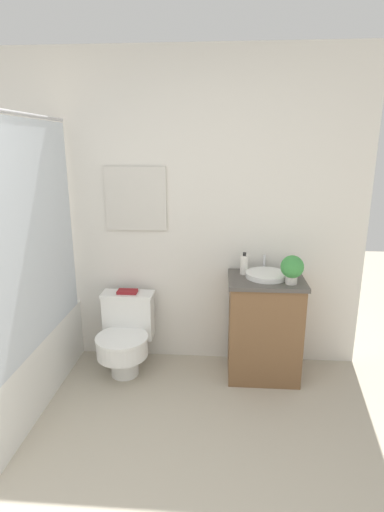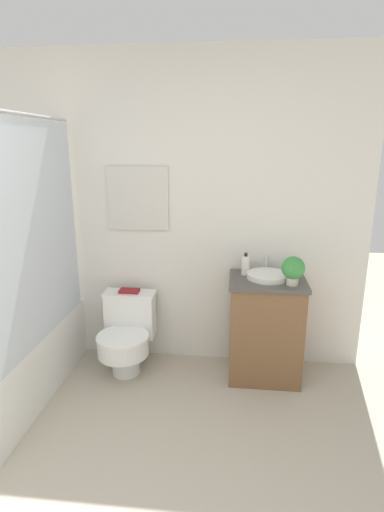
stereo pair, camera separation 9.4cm
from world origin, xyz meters
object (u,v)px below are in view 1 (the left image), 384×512
Objects in this scene: toilet at (125,334)px; book_on_tank at (127,292)px; sink at (266,275)px; soap_bottle at (244,265)px; potted_plant at (292,268)px.

toilet is 3.91× the size of book_on_tank.
sink is at bearing 2.54° from toilet.
book_on_tank is (-0.94, 0.01, -0.25)m from soap_bottle.
book_on_tank is at bearing 179.47° from soap_bottle.
soap_bottle is (0.94, 0.12, 0.57)m from toilet.
potted_plant is 1.32m from book_on_tank.
potted_plant is (0.17, -0.13, 0.10)m from sink.
sink is at bearing -23.65° from soap_bottle.
potted_plant reaches higher than book_on_tank.
toilet is 2.95× the size of potted_plant.
sink reaches higher than toilet.
potted_plant is at bearing -3.67° from toilet.
sink is at bearing 141.89° from potted_plant.
potted_plant reaches higher than toilet.
sink is 2.02× the size of soap_bottle.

